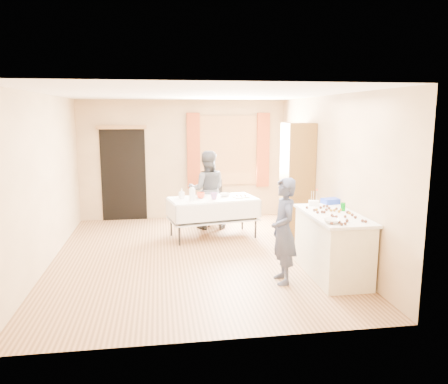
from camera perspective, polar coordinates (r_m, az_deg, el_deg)
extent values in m
cube|color=#9E7047|center=(7.26, -3.92, -8.39)|extent=(4.50, 5.50, 0.02)
cube|color=white|center=(6.90, -4.19, 12.73)|extent=(4.50, 5.50, 0.02)
cube|color=tan|center=(9.69, -5.33, 4.21)|extent=(4.50, 0.02, 2.60)
cube|color=tan|center=(4.26, -1.14, -3.38)|extent=(4.50, 0.02, 2.60)
cube|color=tan|center=(7.15, -22.42, 1.37)|extent=(0.02, 5.50, 2.60)
cube|color=tan|center=(7.48, 13.49, 2.21)|extent=(0.02, 5.50, 2.60)
cube|color=olive|center=(9.74, 0.57, 5.46)|extent=(1.32, 0.06, 1.52)
cube|color=white|center=(9.73, 0.58, 5.46)|extent=(1.20, 0.02, 1.40)
cube|color=#8F3A1A|center=(9.60, -4.01, 5.37)|extent=(0.28, 0.06, 1.65)
cube|color=#8F3A1A|center=(9.85, 5.12, 5.47)|extent=(0.28, 0.06, 1.65)
cube|color=black|center=(9.72, -12.98, 2.22)|extent=(0.95, 0.04, 2.00)
cube|color=olive|center=(9.60, -13.23, 8.24)|extent=(1.05, 0.06, 0.08)
cube|color=brown|center=(8.20, 9.50, 1.40)|extent=(0.50, 0.60, 2.14)
cube|color=beige|center=(6.48, 13.93, -6.90)|extent=(0.65, 1.42, 0.86)
cube|color=silver|center=(6.36, 14.11, -2.94)|extent=(0.70, 1.48, 0.04)
cube|color=silver|center=(8.15, -1.47, -0.93)|extent=(1.70, 1.07, 0.04)
cube|color=black|center=(9.13, -1.19, -1.75)|extent=(0.42, 0.42, 0.06)
cube|color=black|center=(9.25, -1.43, -0.03)|extent=(0.39, 0.07, 0.55)
imported|color=#292F4A|center=(6.01, 7.79, -5.06)|extent=(0.54, 0.36, 1.46)
imported|color=black|center=(8.79, -2.21, 0.28)|extent=(0.86, 0.72, 1.58)
cylinder|color=#048613|center=(6.56, 15.29, -1.88)|extent=(0.08, 0.08, 0.12)
imported|color=white|center=(5.80, 13.84, -3.71)|extent=(0.35, 0.35, 0.05)
cube|color=white|center=(6.83, 11.64, -1.43)|extent=(0.17, 0.14, 0.08)
cube|color=#1F3ABE|center=(7.06, 13.92, -1.14)|extent=(0.33, 0.25, 0.08)
cylinder|color=silver|center=(7.91, -4.16, -0.33)|extent=(0.14, 0.14, 0.22)
imported|color=#D84422|center=(8.12, -3.04, -0.44)|extent=(0.15, 0.15, 0.11)
imported|color=red|center=(8.01, -1.33, -0.54)|extent=(0.25, 0.25, 0.12)
imported|color=white|center=(8.30, 0.13, -0.36)|extent=(0.21, 0.21, 0.06)
cube|color=white|center=(8.22, 2.23, -0.63)|extent=(0.33, 0.28, 0.02)
imported|color=white|center=(8.14, -5.56, -0.20)|extent=(0.15, 0.15, 0.18)
sphere|color=#3F2314|center=(6.36, 16.08, -2.66)|extent=(0.04, 0.04, 0.04)
sphere|color=#381C12|center=(5.94, 18.02, -3.66)|extent=(0.04, 0.04, 0.04)
sphere|color=#381C12|center=(5.95, 17.62, -3.59)|extent=(0.04, 0.04, 0.04)
sphere|color=#381C12|center=(6.25, 16.41, -2.88)|extent=(0.04, 0.04, 0.04)
sphere|color=#381C12|center=(5.74, 15.56, -3.99)|extent=(0.04, 0.04, 0.04)
sphere|color=#381C12|center=(6.40, 15.82, -2.56)|extent=(0.04, 0.04, 0.04)
sphere|color=#3F2314|center=(6.55, 15.04, -2.23)|extent=(0.04, 0.04, 0.04)
sphere|color=#381C12|center=(6.42, 15.92, -2.53)|extent=(0.04, 0.04, 0.04)
sphere|color=#381C12|center=(6.60, 15.09, -2.15)|extent=(0.04, 0.04, 0.04)
sphere|color=#381C12|center=(6.59, 10.79, -1.99)|extent=(0.04, 0.04, 0.04)
sphere|color=#381C12|center=(5.80, 14.83, -3.81)|extent=(0.04, 0.04, 0.04)
sphere|color=#381C12|center=(6.62, 13.57, -2.05)|extent=(0.04, 0.04, 0.04)
sphere|color=#3F2314|center=(6.47, 11.99, -2.26)|extent=(0.04, 0.04, 0.04)
sphere|color=#381C12|center=(6.75, 13.31, -1.80)|extent=(0.04, 0.04, 0.04)
sphere|color=#381C12|center=(5.72, 13.90, -3.96)|extent=(0.04, 0.04, 0.04)
sphere|color=#381C12|center=(5.70, 15.12, -4.06)|extent=(0.04, 0.04, 0.04)
sphere|color=#381C12|center=(6.63, 12.52, -1.98)|extent=(0.04, 0.04, 0.04)
sphere|color=#381C12|center=(6.34, 12.99, -2.56)|extent=(0.04, 0.04, 0.04)
sphere|color=#3F2314|center=(6.42, 14.78, -2.47)|extent=(0.04, 0.04, 0.04)
sphere|color=#381C12|center=(5.89, 15.78, -3.64)|extent=(0.04, 0.04, 0.04)
sphere|color=#381C12|center=(6.13, 16.78, -3.17)|extent=(0.04, 0.04, 0.04)
sphere|color=#381C12|center=(6.60, 14.48, -2.13)|extent=(0.04, 0.04, 0.04)
sphere|color=#381C12|center=(6.73, 12.93, -1.81)|extent=(0.04, 0.04, 0.04)
sphere|color=#381C12|center=(6.43, 11.70, -2.33)|extent=(0.04, 0.04, 0.04)
sphere|color=#3F2314|center=(6.46, 13.81, -2.35)|extent=(0.04, 0.04, 0.04)
sphere|color=#381C12|center=(6.34, 12.69, -2.53)|extent=(0.04, 0.04, 0.04)
sphere|color=#381C12|center=(6.30, 12.12, -2.59)|extent=(0.04, 0.04, 0.04)
sphere|color=#381C12|center=(6.08, 14.08, -3.15)|extent=(0.04, 0.04, 0.04)
sphere|color=#381C12|center=(6.50, 13.24, -2.25)|extent=(0.04, 0.04, 0.04)
sphere|color=#381C12|center=(6.09, 14.46, -3.14)|extent=(0.04, 0.04, 0.04)
sphere|color=#3F2314|center=(6.49, 14.21, -2.32)|extent=(0.04, 0.04, 0.04)
sphere|color=#381C12|center=(5.91, 15.79, -3.60)|extent=(0.04, 0.04, 0.04)
sphere|color=#381C12|center=(6.13, 15.55, -3.10)|extent=(0.04, 0.04, 0.04)
sphere|color=#381C12|center=(6.16, 13.92, -2.96)|extent=(0.04, 0.04, 0.04)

